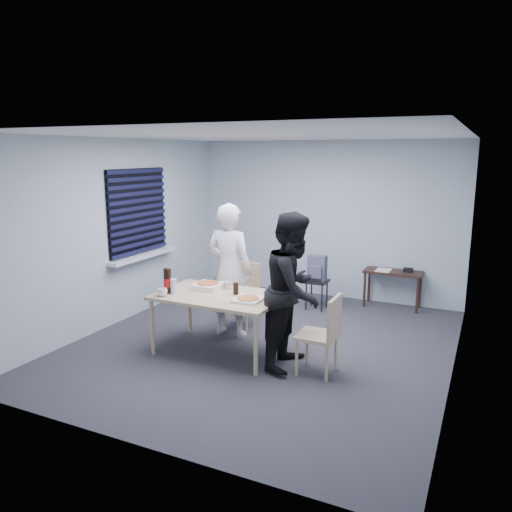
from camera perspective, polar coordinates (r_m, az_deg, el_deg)
The scene contains 19 objects.
room at distance 7.58m, azimuth -13.14°, elevation 4.16°, with size 5.00×5.00×5.00m.
dining_table at distance 6.04m, azimuth -4.28°, elevation -4.95°, with size 1.50×0.95×0.73m.
chair_far at distance 7.00m, azimuth -1.42°, elevation -3.90°, with size 0.42×0.42×0.89m.
chair_right at distance 5.52m, azimuth 7.86°, elevation -8.36°, with size 0.42×0.42×0.89m.
person_white at distance 6.55m, azimuth -3.04°, elevation -1.65°, with size 0.65×0.42×1.77m, color silver.
person_black at distance 5.62m, azimuth 4.32°, elevation -3.94°, with size 0.86×0.47×1.77m, color black.
side_table at distance 8.09m, azimuth 15.39°, elevation -2.21°, with size 0.88×0.39×0.59m.
stool at distance 7.81m, azimuth 6.96°, elevation -3.52°, with size 0.33×0.33×0.46m.
backpack at distance 7.73m, azimuth 6.98°, elevation -1.39°, with size 0.28×0.20×0.39m.
pizza_box_a at distance 6.27m, azimuth -5.52°, elevation -3.41°, with size 0.33×0.33×0.08m.
pizza_box_b at distance 5.74m, azimuth -0.93°, elevation -5.00°, with size 0.30×0.30×0.04m.
mug_a at distance 6.03m, azimuth -10.67°, elevation -4.09°, with size 0.12×0.12×0.10m, color white.
mug_b at distance 6.27m, azimuth -3.19°, elevation -3.31°, with size 0.10×0.10×0.09m, color white.
cola_glass at distance 6.00m, azimuth -2.32°, elevation -3.72°, with size 0.07×0.07×0.14m, color black.
soda_bottle at distance 6.13m, azimuth -10.07°, elevation -2.86°, with size 0.10×0.10×0.30m.
plastic_cups at distance 6.11m, azimuth -9.40°, elevation -3.43°, with size 0.08×0.08×0.18m, color silver.
rubber_band at distance 5.67m, azimuth -3.52°, elevation -5.41°, with size 0.06×0.06×0.00m, color red.
papers at distance 8.07m, azimuth 14.35°, elevation -1.57°, with size 0.22×0.30×0.01m, color white.
black_box at distance 8.05m, azimuth 17.00°, elevation -1.56°, with size 0.14×0.10×0.06m, color black.
Camera 1 is at (2.49, -5.48, 2.40)m, focal length 35.00 mm.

